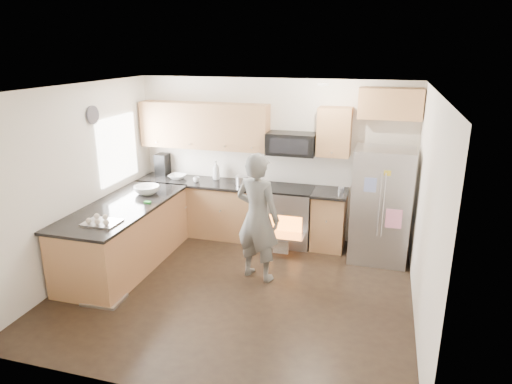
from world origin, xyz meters
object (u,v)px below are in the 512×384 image
(refrigerator, at_px, (381,206))
(dish_rack, at_px, (104,295))
(stove_range, at_px, (289,203))
(person, at_px, (258,217))

(refrigerator, xyz_separation_m, dish_rack, (-3.27, -2.18, -0.77))
(stove_range, bearing_deg, dish_rack, -127.38)
(person, bearing_deg, refrigerator, -129.75)
(stove_range, distance_m, refrigerator, 1.45)
(refrigerator, bearing_deg, dish_rack, -145.48)
(person, height_order, dish_rack, person)
(refrigerator, height_order, dish_rack, refrigerator)
(refrigerator, height_order, person, person)
(stove_range, distance_m, dish_rack, 3.10)
(refrigerator, distance_m, person, 1.89)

